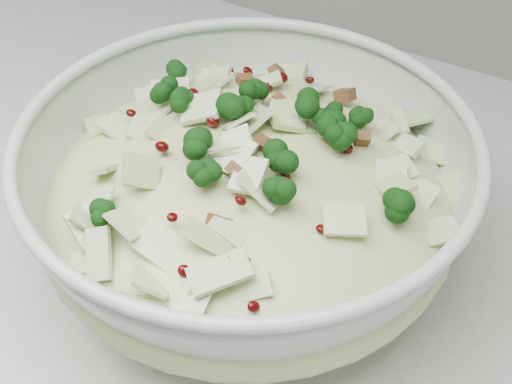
% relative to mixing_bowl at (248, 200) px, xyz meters
% --- Properties ---
extents(counter, '(3.60, 0.60, 0.90)m').
position_rel_mixing_bowl_xyz_m(counter, '(-0.49, 0.10, -0.52)').
color(counter, beige).
rests_on(counter, floor).
extents(mixing_bowl, '(0.37, 0.37, 0.13)m').
position_rel_mixing_bowl_xyz_m(mixing_bowl, '(0.00, 0.00, 0.00)').
color(mixing_bowl, '#ABBCB1').
rests_on(mixing_bowl, counter).
extents(salad, '(0.35, 0.35, 0.13)m').
position_rel_mixing_bowl_xyz_m(salad, '(-0.00, 0.00, 0.02)').
color(salad, '#B9C184').
rests_on(salad, mixing_bowl).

